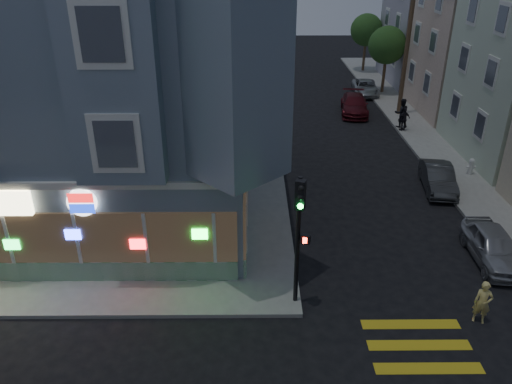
{
  "coord_description": "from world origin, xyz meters",
  "views": [
    {
      "loc": [
        1.34,
        -11.01,
        11.15
      ],
      "look_at": [
        1.48,
        6.7,
        2.37
      ],
      "focal_mm": 35.0,
      "sensor_mm": 36.0,
      "label": 1
    }
  ],
  "objects_px": {
    "street_tree_far": "(367,30)",
    "pedestrian_b": "(404,119)",
    "parked_car_a": "(493,246)",
    "parked_car_d": "(365,88)",
    "pedestrian_a": "(401,113)",
    "parked_car_b": "(438,178)",
    "traffic_signal": "(299,222)",
    "parked_car_c": "(354,105)",
    "utility_pole": "(407,48)",
    "street_tree_near": "(387,45)",
    "running_child": "(483,303)",
    "fire_hydrant": "(471,166)"
  },
  "relations": [
    {
      "from": "pedestrian_b",
      "to": "parked_car_a",
      "type": "bearing_deg",
      "value": 65.19
    },
    {
      "from": "street_tree_far",
      "to": "pedestrian_a",
      "type": "xyz_separation_m",
      "value": [
        -0.9,
        -16.98,
        -2.82
      ]
    },
    {
      "from": "running_child",
      "to": "pedestrian_a",
      "type": "bearing_deg",
      "value": 101.74
    },
    {
      "from": "utility_pole",
      "to": "fire_hydrant",
      "type": "relative_size",
      "value": 10.28
    },
    {
      "from": "street_tree_near",
      "to": "parked_car_d",
      "type": "bearing_deg",
      "value": -167.56
    },
    {
      "from": "parked_car_d",
      "to": "traffic_signal",
      "type": "xyz_separation_m",
      "value": [
        -7.88,
        -27.03,
        2.73
      ]
    },
    {
      "from": "pedestrian_b",
      "to": "parked_car_d",
      "type": "distance_m",
      "value": 9.37
    },
    {
      "from": "utility_pole",
      "to": "parked_car_c",
      "type": "distance_m",
      "value": 5.22
    },
    {
      "from": "pedestrian_a",
      "to": "fire_hydrant",
      "type": "relative_size",
      "value": 2.21
    },
    {
      "from": "parked_car_d",
      "to": "traffic_signal",
      "type": "height_order",
      "value": "traffic_signal"
    },
    {
      "from": "utility_pole",
      "to": "running_child",
      "type": "distance_m",
      "value": 22.79
    },
    {
      "from": "parked_car_a",
      "to": "fire_hydrant",
      "type": "height_order",
      "value": "parked_car_a"
    },
    {
      "from": "street_tree_far",
      "to": "parked_car_b",
      "type": "bearing_deg",
      "value": -93.27
    },
    {
      "from": "parked_car_d",
      "to": "parked_car_c",
      "type": "bearing_deg",
      "value": -105.43
    },
    {
      "from": "parked_car_a",
      "to": "traffic_signal",
      "type": "xyz_separation_m",
      "value": [
        -7.88,
        -2.69,
        2.66
      ]
    },
    {
      "from": "parked_car_b",
      "to": "parked_car_c",
      "type": "xyz_separation_m",
      "value": [
        -1.87,
        12.76,
        0.04
      ]
    },
    {
      "from": "traffic_signal",
      "to": "parked_car_c",
      "type": "bearing_deg",
      "value": 94.41
    },
    {
      "from": "utility_pole",
      "to": "street_tree_far",
      "type": "xyz_separation_m",
      "value": [
        0.2,
        14.0,
        -0.86
      ]
    },
    {
      "from": "street_tree_far",
      "to": "parked_car_d",
      "type": "height_order",
      "value": "street_tree_far"
    },
    {
      "from": "parked_car_a",
      "to": "running_child",
      "type": "bearing_deg",
      "value": -115.87
    },
    {
      "from": "pedestrian_b",
      "to": "parked_car_a",
      "type": "height_order",
      "value": "pedestrian_b"
    },
    {
      "from": "street_tree_far",
      "to": "parked_car_d",
      "type": "xyz_separation_m",
      "value": [
        -1.5,
        -8.33,
        -3.35
      ]
    },
    {
      "from": "parked_car_a",
      "to": "parked_car_d",
      "type": "bearing_deg",
      "value": 92.49
    },
    {
      "from": "street_tree_far",
      "to": "fire_hydrant",
      "type": "xyz_separation_m",
      "value": [
        0.8,
        -24.71,
        -3.32
      ]
    },
    {
      "from": "street_tree_near",
      "to": "traffic_signal",
      "type": "bearing_deg",
      "value": -108.92
    },
    {
      "from": "fire_hydrant",
      "to": "street_tree_far",
      "type": "bearing_deg",
      "value": 91.85
    },
    {
      "from": "pedestrian_b",
      "to": "utility_pole",
      "type": "bearing_deg",
      "value": -123.29
    },
    {
      "from": "running_child",
      "to": "pedestrian_b",
      "type": "height_order",
      "value": "pedestrian_b"
    },
    {
      "from": "running_child",
      "to": "parked_car_d",
      "type": "relative_size",
      "value": 0.36
    },
    {
      "from": "parked_car_a",
      "to": "street_tree_near",
      "type": "bearing_deg",
      "value": 89.01
    },
    {
      "from": "traffic_signal",
      "to": "fire_hydrant",
      "type": "xyz_separation_m",
      "value": [
        10.18,
        10.66,
        -2.71
      ]
    },
    {
      "from": "street_tree_near",
      "to": "parked_car_b",
      "type": "distance_m",
      "value": 18.65
    },
    {
      "from": "pedestrian_a",
      "to": "parked_car_b",
      "type": "distance_m",
      "value": 9.34
    },
    {
      "from": "pedestrian_a",
      "to": "parked_car_c",
      "type": "distance_m",
      "value": 4.26
    },
    {
      "from": "street_tree_far",
      "to": "pedestrian_a",
      "type": "distance_m",
      "value": 17.23
    },
    {
      "from": "running_child",
      "to": "pedestrian_b",
      "type": "xyz_separation_m",
      "value": [
        2.51,
        18.52,
        0.15
      ]
    },
    {
      "from": "street_tree_near",
      "to": "fire_hydrant",
      "type": "bearing_deg",
      "value": -87.26
    },
    {
      "from": "traffic_signal",
      "to": "fire_hydrant",
      "type": "height_order",
      "value": "traffic_signal"
    },
    {
      "from": "parked_car_c",
      "to": "fire_hydrant",
      "type": "relative_size",
      "value": 5.29
    },
    {
      "from": "street_tree_near",
      "to": "pedestrian_b",
      "type": "bearing_deg",
      "value": -95.31
    },
    {
      "from": "parked_car_d",
      "to": "parked_car_b",
      "type": "bearing_deg",
      "value": -85.65
    },
    {
      "from": "utility_pole",
      "to": "parked_car_a",
      "type": "distance_m",
      "value": 19.17
    },
    {
      "from": "street_tree_near",
      "to": "running_child",
      "type": "height_order",
      "value": "street_tree_near"
    },
    {
      "from": "utility_pole",
      "to": "parked_car_c",
      "type": "xyz_separation_m",
      "value": [
        -3.17,
        0.47,
        -4.13
      ]
    },
    {
      "from": "street_tree_far",
      "to": "parked_car_b",
      "type": "distance_m",
      "value": 26.54
    },
    {
      "from": "parked_car_a",
      "to": "pedestrian_a",
      "type": "bearing_deg",
      "value": 90.3
    },
    {
      "from": "street_tree_far",
      "to": "parked_car_c",
      "type": "distance_m",
      "value": 14.32
    },
    {
      "from": "pedestrian_b",
      "to": "parked_car_c",
      "type": "distance_m",
      "value": 4.83
    },
    {
      "from": "parked_car_d",
      "to": "fire_hydrant",
      "type": "distance_m",
      "value": 16.54
    },
    {
      "from": "street_tree_far",
      "to": "pedestrian_b",
      "type": "distance_m",
      "value": 17.96
    }
  ]
}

